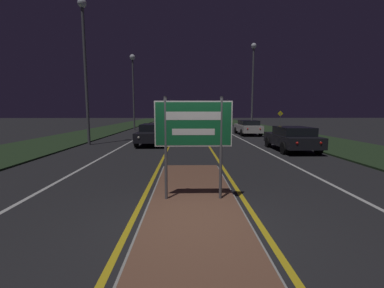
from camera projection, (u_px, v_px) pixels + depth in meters
name	position (u px, v px, depth m)	size (l,w,h in m)	color
ground_plane	(195.00, 223.00, 5.04)	(160.00, 160.00, 0.00)	#232326
median_island	(193.00, 201.00, 6.19)	(2.14, 7.83, 0.10)	#999993
verge_left	(90.00, 134.00, 24.67)	(5.00, 100.00, 0.08)	#23381E
verge_right	(285.00, 133.00, 25.08)	(5.00, 100.00, 0.08)	#23381E
centre_line_yellow_left	(177.00, 130.00, 29.81)	(0.12, 70.00, 0.01)	gold
centre_line_yellow_right	(199.00, 130.00, 29.86)	(0.12, 70.00, 0.01)	gold
lane_line_white_left	(152.00, 130.00, 29.74)	(0.12, 70.00, 0.01)	silver
lane_line_white_right	(224.00, 130.00, 29.93)	(0.12, 70.00, 0.01)	silver
edge_line_white_left	(126.00, 130.00, 29.68)	(0.10, 70.00, 0.01)	silver
edge_line_white_right	(249.00, 130.00, 29.99)	(0.10, 70.00, 0.01)	silver
highway_sign	(193.00, 129.00, 5.97)	(1.81, 0.07, 2.43)	#56565B
streetlight_left_near	(84.00, 51.00, 16.06)	(0.54, 0.54, 9.04)	#56565B
streetlight_left_far	(133.00, 77.00, 29.09)	(0.61, 0.61, 8.53)	#56565B
streetlight_right_near	(253.00, 75.00, 26.05)	(0.54, 0.54, 8.97)	#56565B
car_receding_0	(292.00, 138.00, 14.28)	(2.00, 4.21, 1.34)	black
car_receding_1	(248.00, 127.00, 23.90)	(1.87, 4.57, 1.36)	silver
car_approaching_0	(153.00, 133.00, 17.14)	(1.92, 4.68, 1.34)	black
car_approaching_1	(163.00, 123.00, 29.67)	(2.00, 4.14, 1.55)	#4C514C
warning_sign	(280.00, 119.00, 27.39)	(0.60, 0.06, 2.17)	#56565B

